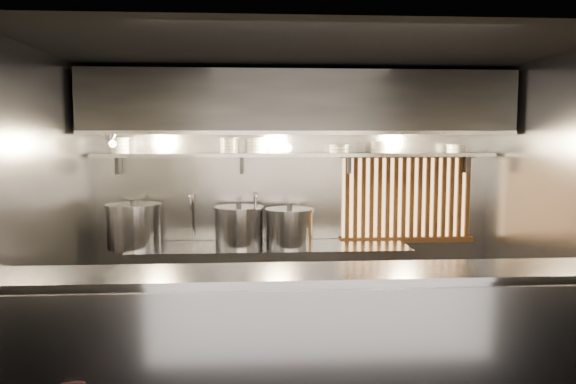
{
  "coord_description": "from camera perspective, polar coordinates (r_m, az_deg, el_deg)",
  "views": [
    {
      "loc": [
        -0.51,
        -4.87,
        2.09
      ],
      "look_at": [
        -0.14,
        0.55,
        1.55
      ],
      "focal_mm": 35.0,
      "sensor_mm": 36.0,
      "label": 1
    }
  ],
  "objects": [
    {
      "name": "bowl_stack_0",
      "position": [
        6.34,
        -16.72,
        4.54
      ],
      "size": [
        0.21,
        0.21,
        0.17
      ],
      "color": "white",
      "rests_on": "bowl_shelf"
    },
    {
      "name": "faucet_right",
      "position": [
        6.28,
        -3.32,
        -1.44
      ],
      "size": [
        0.04,
        0.3,
        0.5
      ],
      "color": "silver",
      "rests_on": "wall_back"
    },
    {
      "name": "stock_pot_right",
      "position": [
        6.07,
        0.16,
        -3.59
      ],
      "size": [
        0.58,
        0.58,
        0.45
      ],
      "rotation": [
        0.0,
        0.0,
        0.11
      ],
      "color": "#A0A0A5",
      "rests_on": "cooking_bench"
    },
    {
      "name": "stock_pot_left",
      "position": [
        6.21,
        -15.39,
        -3.3
      ],
      "size": [
        0.69,
        0.69,
        0.51
      ],
      "rotation": [
        0.0,
        0.0,
        0.21
      ],
      "color": "#A0A0A5",
      "rests_on": "cooking_bench"
    },
    {
      "name": "ceiling",
      "position": [
        4.94,
        2.12,
        13.99
      ],
      "size": [
        4.5,
        4.5,
        0.0
      ],
      "primitive_type": "plane",
      "rotation": [
        3.14,
        0.0,
        0.0
      ],
      "color": "black",
      "rests_on": "wall_back"
    },
    {
      "name": "floor",
      "position": [
        5.32,
        2.0,
        -17.4
      ],
      "size": [
        4.5,
        4.5,
        0.0
      ],
      "primitive_type": "plane",
      "color": "black",
      "rests_on": "ground"
    },
    {
      "name": "faucet_left",
      "position": [
        6.31,
        -9.69,
        -1.47
      ],
      "size": [
        0.04,
        0.3,
        0.5
      ],
      "color": "silver",
      "rests_on": "wall_back"
    },
    {
      "name": "serving_counter",
      "position": [
        4.22,
        3.4,
        -15.42
      ],
      "size": [
        4.5,
        0.56,
        1.13
      ],
      "color": "#A0A0A5",
      "rests_on": "floor"
    },
    {
      "name": "bowl_stack_3",
      "position": [
        6.27,
        5.2,
        4.4
      ],
      "size": [
        0.23,
        0.23,
        0.09
      ],
      "color": "white",
      "rests_on": "bowl_shelf"
    },
    {
      "name": "wood_screen",
      "position": [
        6.61,
        12.03,
        -0.56
      ],
      "size": [
        1.56,
        0.09,
        1.04
      ],
      "color": "#F2B66D",
      "rests_on": "wall_back"
    },
    {
      "name": "bowl_stack_5",
      "position": [
        6.61,
        16.68,
        4.25
      ],
      "size": [
        0.21,
        0.21,
        0.09
      ],
      "color": "white",
      "rests_on": "bowl_shelf"
    },
    {
      "name": "wall_right",
      "position": [
        5.63,
        25.47,
        -1.86
      ],
      "size": [
        0.0,
        3.0,
        3.0
      ],
      "primitive_type": "plane",
      "rotation": [
        1.57,
        0.0,
        -1.57
      ],
      "color": "gray",
      "rests_on": "floor"
    },
    {
      "name": "bowl_stack_1",
      "position": [
        6.19,
        -6.01,
        4.73
      ],
      "size": [
        0.21,
        0.21,
        0.17
      ],
      "color": "white",
      "rests_on": "bowl_shelf"
    },
    {
      "name": "wall_left",
      "position": [
        5.22,
        -23.38,
        -2.34
      ],
      "size": [
        0.0,
        3.0,
        3.0
      ],
      "primitive_type": "plane",
      "rotation": [
        1.57,
        0.0,
        1.57
      ],
      "color": "gray",
      "rests_on": "floor"
    },
    {
      "name": "cooking_bench",
      "position": [
        6.22,
        -1.85,
        -9.56
      ],
      "size": [
        3.0,
        0.7,
        0.9
      ],
      "primitive_type": "cube",
      "color": "#A0A0A5",
      "rests_on": "floor"
    },
    {
      "name": "heat_lamp",
      "position": [
        5.88,
        -17.62,
        5.24
      ],
      "size": [
        0.25,
        0.35,
        0.2
      ],
      "color": "#A0A0A5",
      "rests_on": "exhaust_hood"
    },
    {
      "name": "stock_pot_mid",
      "position": [
        6.09,
        -5.01,
        -3.47
      ],
      "size": [
        0.6,
        0.6,
        0.47
      ],
      "rotation": [
        0.0,
        0.0,
        0.13
      ],
      "color": "#A0A0A5",
      "rests_on": "cooking_bench"
    },
    {
      "name": "bowl_stack_4",
      "position": [
        6.35,
        9.36,
        4.54
      ],
      "size": [
        0.23,
        0.23,
        0.13
      ],
      "color": "white",
      "rests_on": "bowl_shelf"
    },
    {
      "name": "bowl_stack_2",
      "position": [
        6.19,
        -3.28,
        4.75
      ],
      "size": [
        0.24,
        0.24,
        0.17
      ],
      "color": "white",
      "rests_on": "bowl_shelf"
    },
    {
      "name": "exhaust_hood",
      "position": [
        6.0,
        1.0,
        8.93
      ],
      "size": [
        4.4,
        0.81,
        0.65
      ],
      "color": "#2D2D30",
      "rests_on": "ceiling"
    },
    {
      "name": "bowl_shelf",
      "position": [
        6.21,
        0.82,
        3.79
      ],
      "size": [
        4.4,
        0.34,
        0.04
      ],
      "primitive_type": "cube",
      "color": "#A0A0A5",
      "rests_on": "wall_back"
    },
    {
      "name": "pendant_bulb",
      "position": [
        6.08,
        -0.03,
        4.53
      ],
      "size": [
        0.09,
        0.09,
        0.19
      ],
      "color": "#2D2D30",
      "rests_on": "exhaust_hood"
    },
    {
      "name": "wall_back",
      "position": [
        6.42,
        0.68,
        -0.43
      ],
      "size": [
        4.5,
        0.0,
        4.5
      ],
      "primitive_type": "plane",
      "rotation": [
        1.57,
        0.0,
        0.0
      ],
      "color": "gray",
      "rests_on": "floor"
    }
  ]
}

